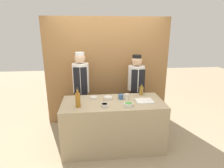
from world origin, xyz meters
name	(u,v)px	position (x,y,z in m)	size (l,w,h in m)	color
ground_plane	(113,145)	(0.00, 0.00, 0.00)	(14.00, 14.00, 0.00)	tan
cabinet_wall	(107,71)	(0.00, 1.15, 1.20)	(2.79, 0.18, 2.40)	olive
counter	(113,124)	(0.00, 0.00, 0.45)	(1.81, 0.81, 0.90)	tan
sauce_bowl_red	(94,98)	(-0.34, 0.17, 0.92)	(0.13, 0.13, 0.04)	silver
sauce_bowl_yellow	(105,105)	(-0.16, -0.21, 0.93)	(0.12, 0.12, 0.05)	silver
sauce_bowl_white	(108,98)	(-0.08, 0.12, 0.93)	(0.15, 0.15, 0.06)	silver
sauce_bowl_green	(128,104)	(0.23, -0.23, 0.93)	(0.16, 0.16, 0.06)	silver
cutting_board	(144,101)	(0.56, -0.05, 0.91)	(0.30, 0.25, 0.02)	white
bottle_vinegar	(141,91)	(0.59, 0.30, 0.98)	(0.08, 0.08, 0.22)	olive
bottle_amber	(78,100)	(-0.60, -0.17, 1.03)	(0.08, 0.08, 0.33)	#9E661E
cup_cream	(126,97)	(0.26, 0.09, 0.95)	(0.08, 0.08, 0.10)	silver
cup_blue	(121,97)	(0.16, 0.11, 0.94)	(0.09, 0.09, 0.09)	#386093
chef_left	(81,88)	(-0.59, 0.77, 0.92)	(0.34, 0.34, 1.69)	#28282D
chef_right	(136,88)	(0.59, 0.77, 0.88)	(0.36, 0.36, 1.62)	#28282D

